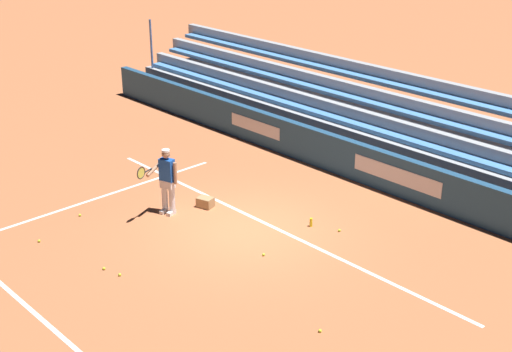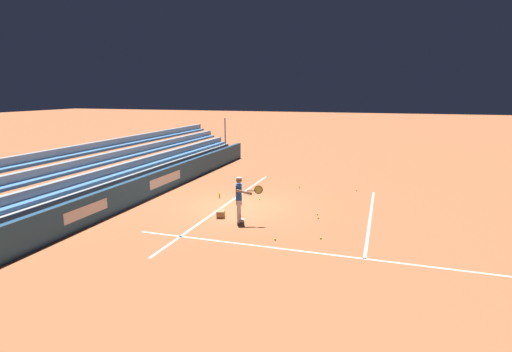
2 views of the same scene
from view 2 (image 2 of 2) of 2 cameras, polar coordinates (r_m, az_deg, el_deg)
ground_plane at (r=17.16m, az=-2.70°, el=-4.21°), size 160.00×160.00×0.00m
court_baseline_white at (r=17.33m, az=-4.25°, el=-4.05°), size 12.00×0.10×0.01m
court_sideline_white at (r=12.41m, az=8.21°, el=-10.78°), size 0.10×12.00×0.01m
court_service_line_white at (r=16.14m, az=16.01°, el=-5.71°), size 8.22×0.10×0.01m
back_wall_sponsor_board at (r=18.90m, az=-14.93°, el=-1.36°), size 23.62×0.25×1.10m
bleacher_stand at (r=19.90m, az=-19.39°, el=-0.46°), size 22.44×2.40×2.95m
tennis_player at (r=14.72m, az=-2.36°, el=-3.33°), size 0.58×1.07×1.71m
ball_box_cardboard at (r=15.59m, az=-5.05°, el=-5.42°), size 0.47×0.40×0.26m
tennis_ball_on_baseline at (r=20.35m, az=6.24°, el=-1.58°), size 0.07×0.07×0.07m
tennis_ball_by_box at (r=19.07m, az=-5.30°, el=-2.48°), size 0.07×0.07×0.07m
tennis_ball_toward_net at (r=15.55m, az=8.89°, el=-5.94°), size 0.07×0.07×0.07m
tennis_ball_far_right at (r=13.25m, az=2.77°, el=-9.02°), size 0.07×0.07×0.07m
tennis_ball_far_left at (r=17.99m, az=0.54°, el=-3.31°), size 0.07×0.07×0.07m
tennis_ball_stray_back at (r=15.99m, az=8.77°, el=-5.42°), size 0.07×0.07×0.07m
tennis_ball_midcourt at (r=13.50m, az=9.23°, el=-8.75°), size 0.07×0.07×0.07m
tennis_ball_near_player at (r=20.16m, az=14.16°, el=-2.01°), size 0.07×0.07×0.07m
water_bottle at (r=18.35m, az=-5.24°, el=-2.81°), size 0.07×0.07×0.22m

